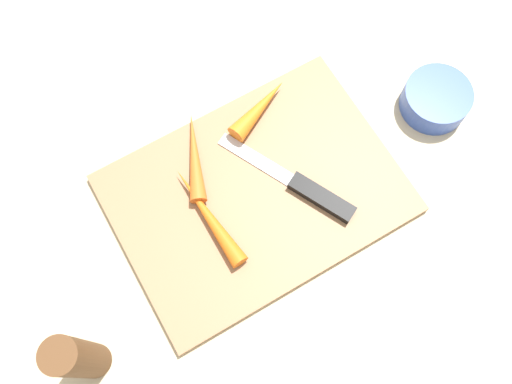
# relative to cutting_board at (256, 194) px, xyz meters

# --- Properties ---
(ground_plane) EXTENTS (1.40, 1.40, 0.00)m
(ground_plane) POSITION_rel_cutting_board_xyz_m (0.00, 0.00, -0.01)
(ground_plane) COLOR #C6B793
(cutting_board) EXTENTS (0.36, 0.26, 0.01)m
(cutting_board) POSITION_rel_cutting_board_xyz_m (0.00, 0.00, 0.00)
(cutting_board) COLOR #99704C
(cutting_board) RESTS_ON ground_plane
(knife) EXTENTS (0.11, 0.19, 0.01)m
(knife) POSITION_rel_cutting_board_xyz_m (0.06, -0.04, 0.01)
(knife) COLOR #B7B7BC
(knife) RESTS_ON cutting_board
(carrot_longest) EXTENTS (0.03, 0.15, 0.02)m
(carrot_longest) POSITION_rel_cutting_board_xyz_m (-0.07, -0.00, 0.02)
(carrot_longest) COLOR orange
(carrot_longest) RESTS_ON cutting_board
(carrot_medium) EXTENTS (0.07, 0.12, 0.02)m
(carrot_medium) POSITION_rel_cutting_board_xyz_m (-0.05, 0.08, 0.02)
(carrot_medium) COLOR orange
(carrot_medium) RESTS_ON cutting_board
(carrot_shortest) EXTENTS (0.10, 0.06, 0.03)m
(carrot_shortest) POSITION_rel_cutting_board_xyz_m (0.06, 0.10, 0.02)
(carrot_shortest) COLOR orange
(carrot_shortest) RESTS_ON cutting_board
(small_bowl) EXTENTS (0.09, 0.09, 0.04)m
(small_bowl) POSITION_rel_cutting_board_xyz_m (0.28, -0.01, 0.01)
(small_bowl) COLOR #3351B2
(small_bowl) RESTS_ON ground_plane
(pepper_grinder) EXTENTS (0.04, 0.04, 0.14)m
(pepper_grinder) POSITION_rel_cutting_board_xyz_m (-0.27, -0.08, 0.06)
(pepper_grinder) COLOR brown
(pepper_grinder) RESTS_ON ground_plane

